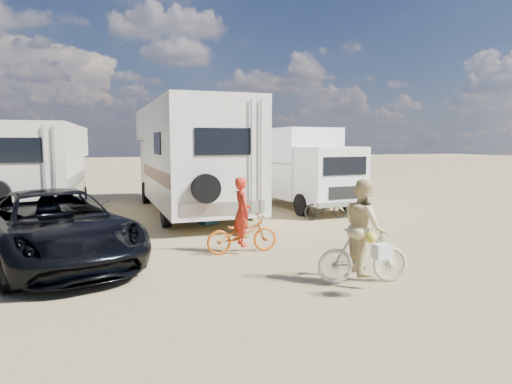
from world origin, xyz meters
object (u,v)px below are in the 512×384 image
object	(u,v)px
bike_man	(242,234)
cooler	(208,218)
dark_suv	(54,227)
rider_man	(242,219)
box_truck	(303,168)
bike_parked	(326,207)
crate	(248,228)
rv_left	(41,172)
rider_woman	(364,236)
bike_woman	(363,255)
rv_main	(189,159)

from	to	relation	value
bike_man	cooler	size ratio (longest dim) A/B	3.42
dark_suv	bike_man	world-z (taller)	dark_suv
rider_man	cooler	world-z (taller)	rider_man
box_truck	bike_parked	distance (m)	2.85
bike_man	crate	distance (m)	2.15
rv_left	bike_man	bearing A→B (deg)	-51.40
box_truck	bike_parked	xyz separation A→B (m)	(-0.35, -2.59, -1.13)
rider_woman	bike_man	bearing A→B (deg)	38.05
box_truck	rider_man	bearing A→B (deg)	-130.16
rv_left	dark_suv	xyz separation A→B (m)	(0.92, -6.60, -0.80)
crate	bike_parked	bearing A→B (deg)	25.56
rider_woman	bike_woman	bearing A→B (deg)	0.00
dark_suv	rider_man	bearing A→B (deg)	-24.22
bike_woman	bike_parked	world-z (taller)	bike_woman
bike_woman	crate	world-z (taller)	bike_woman
rv_main	dark_suv	size ratio (longest dim) A/B	1.70
dark_suv	cooler	distance (m)	5.43
rider_man	bike_parked	distance (m)	5.41
rv_main	bike_parked	size ratio (longest dim) A/B	5.91
box_truck	crate	bearing A→B (deg)	-135.48
bike_parked	crate	xyz separation A→B (m)	(-3.28, -1.57, -0.24)
bike_woman	cooler	distance (m)	6.97
rv_left	rider_man	xyz separation A→B (m)	(4.97, -7.08, -0.78)
rv_main	bike_woman	xyz separation A→B (m)	(1.37, -9.60, -1.44)
bike_man	cooler	distance (m)	3.95
rv_main	cooler	distance (m)	3.28
rv_main	dark_suv	bearing A→B (deg)	-123.74
rv_left	bike_parked	size ratio (longest dim) A/B	4.46
rv_left	bike_man	distance (m)	8.72
rv_main	rv_left	bearing A→B (deg)	175.30
rv_main	rider_man	xyz separation A→B (m)	(-0.04, -6.70, -1.16)
bike_parked	crate	bearing A→B (deg)	114.88
rv_main	crate	size ratio (longest dim) A/B	20.94
bike_woman	dark_suv	bearing A→B (deg)	70.27
rv_left	rider_man	bearing A→B (deg)	-51.40
bike_woman	rider_woman	distance (m)	0.36
rv_left	rider_woman	size ratio (longest dim) A/B	4.13
bike_man	rider_man	distance (m)	0.35
box_truck	bike_woman	xyz separation A→B (m)	(-3.01, -9.04, -1.04)
rv_main	dark_suv	xyz separation A→B (m)	(-4.09, -6.22, -1.18)
box_truck	bike_woman	bearing A→B (deg)	-112.78
rider_man	rider_woman	xyz separation A→B (m)	(1.42, -2.90, 0.07)
rv_left	box_truck	world-z (taller)	rv_left
box_truck	rider_man	size ratio (longest dim) A/B	3.51
bike_man	bike_woman	bearing A→B (deg)	-153.96
dark_suv	cooler	bearing A→B (deg)	22.34
bike_woman	cooler	world-z (taller)	bike_woman
dark_suv	rider_woman	bearing A→B (deg)	-49.22
box_truck	rv_main	bearing A→B (deg)	168.33
dark_suv	cooler	size ratio (longest dim) A/B	11.29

